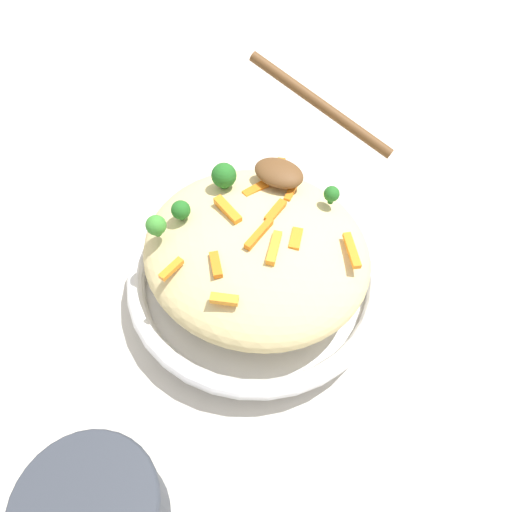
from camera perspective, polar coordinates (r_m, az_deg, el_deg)
name	(u,v)px	position (r m, az deg, el deg)	size (l,w,h in m)	color
ground_plane	(256,290)	(0.60, 0.00, -4.00)	(2.40, 2.40, 0.00)	beige
serving_bowl	(256,279)	(0.58, 0.00, -2.69)	(0.29, 0.29, 0.05)	silver
pasta_mound	(256,252)	(0.53, 0.00, 0.50)	(0.25, 0.23, 0.08)	#DBC689
carrot_piece_0	(276,211)	(0.51, 2.28, 5.23)	(0.03, 0.01, 0.01)	orange
carrot_piece_1	(274,248)	(0.48, 2.09, 0.93)	(0.04, 0.01, 0.01)	orange
carrot_piece_2	(291,192)	(0.54, 4.03, 7.34)	(0.03, 0.01, 0.01)	orange
carrot_piece_3	(256,189)	(0.54, -0.05, 7.71)	(0.03, 0.01, 0.01)	orange
carrot_piece_4	(259,234)	(0.49, 0.34, 2.56)	(0.04, 0.01, 0.01)	orange
carrot_piece_5	(224,299)	(0.46, -3.68, -4.98)	(0.03, 0.01, 0.01)	orange
carrot_piece_6	(171,269)	(0.48, -9.74, -1.47)	(0.03, 0.01, 0.01)	orange
carrot_piece_7	(279,172)	(0.56, 2.65, 9.64)	(0.04, 0.01, 0.01)	orange
carrot_piece_8	(216,265)	(0.48, -4.65, -1.00)	(0.03, 0.01, 0.01)	orange
carrot_piece_9	(296,239)	(0.49, 4.62, 1.99)	(0.03, 0.01, 0.01)	orange
carrot_piece_10	(228,210)	(0.51, -3.29, 5.32)	(0.04, 0.01, 0.01)	orange
carrot_piece_11	(352,250)	(0.50, 10.98, 0.65)	(0.04, 0.01, 0.01)	orange
broccoli_floret_0	(181,210)	(0.51, -8.67, 5.25)	(0.02, 0.02, 0.02)	#205B1C
broccoli_floret_1	(332,194)	(0.53, 8.71, 7.05)	(0.02, 0.02, 0.02)	#205B1C
broccoli_floret_2	(224,176)	(0.54, -3.72, 9.22)	(0.03, 0.03, 0.03)	#205B1C
broccoli_floret_3	(156,225)	(0.50, -11.44, 3.47)	(0.02, 0.02, 0.02)	#377928
serving_spoon	(296,145)	(0.56, 4.68, 12.68)	(0.19, 0.12, 0.07)	brown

